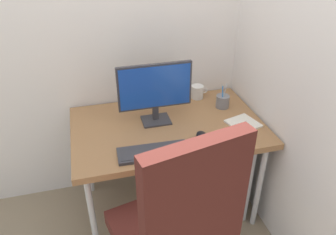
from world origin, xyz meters
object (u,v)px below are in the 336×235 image
object	(u,v)px
pen_holder	(223,101)
notebook	(243,124)
monitor	(155,90)
office_chair	(178,229)
filing_cabinet	(210,167)
mouse	(202,136)
keyboard	(153,152)
coffee_mug	(197,92)

from	to	relation	value
pen_holder	notebook	bearing A→B (deg)	-80.57
notebook	monitor	bearing A→B (deg)	144.40
office_chair	notebook	distance (m)	0.86
filing_cabinet	office_chair	bearing A→B (deg)	-122.51
mouse	pen_holder	world-z (taller)	pen_holder
office_chair	pen_holder	size ratio (longest dim) A/B	6.67
notebook	keyboard	bearing A→B (deg)	177.68
filing_cabinet	pen_holder	xyz separation A→B (m)	(0.11, 0.13, 0.46)
office_chair	filing_cabinet	size ratio (longest dim) A/B	1.92
notebook	office_chair	bearing A→B (deg)	-151.28
keyboard	mouse	size ratio (longest dim) A/B	3.91
filing_cabinet	coffee_mug	world-z (taller)	coffee_mug
filing_cabinet	notebook	distance (m)	0.46
monitor	coffee_mug	distance (m)	0.47
filing_cabinet	monitor	bearing A→B (deg)	168.62
office_chair	notebook	xyz separation A→B (m)	(0.61, 0.59, 0.12)
filing_cabinet	pen_holder	size ratio (longest dim) A/B	3.47
office_chair	filing_cabinet	world-z (taller)	office_chair
monitor	pen_holder	xyz separation A→B (m)	(0.49, 0.05, -0.18)
mouse	coffee_mug	xyz separation A→B (m)	(0.15, 0.50, 0.03)
filing_cabinet	keyboard	distance (m)	0.68
pen_holder	notebook	world-z (taller)	pen_holder
monitor	notebook	distance (m)	0.60
coffee_mug	keyboard	bearing A→B (deg)	-128.89
monitor	keyboard	world-z (taller)	monitor
pen_holder	coffee_mug	xyz separation A→B (m)	(-0.12, 0.17, 0.00)
mouse	coffee_mug	bearing A→B (deg)	80.79
monitor	mouse	bearing A→B (deg)	-51.42
pen_holder	keyboard	bearing A→B (deg)	-145.90
monitor	notebook	size ratio (longest dim) A/B	2.64
keyboard	office_chair	bearing A→B (deg)	-88.34
office_chair	notebook	size ratio (longest dim) A/B	6.77
office_chair	keyboard	world-z (taller)	office_chair
office_chair	monitor	distance (m)	0.86
mouse	pen_holder	distance (m)	0.43
office_chair	mouse	bearing A→B (deg)	59.81
keyboard	mouse	bearing A→B (deg)	11.79
keyboard	coffee_mug	xyz separation A→B (m)	(0.46, 0.57, 0.04)
mouse	notebook	bearing A→B (deg)	21.89
notebook	coffee_mug	xyz separation A→B (m)	(-0.16, 0.42, 0.04)
filing_cabinet	mouse	bearing A→B (deg)	-127.97
keyboard	pen_holder	world-z (taller)	pen_holder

